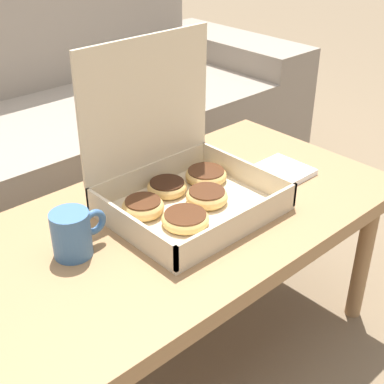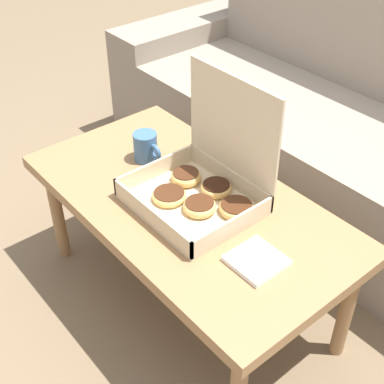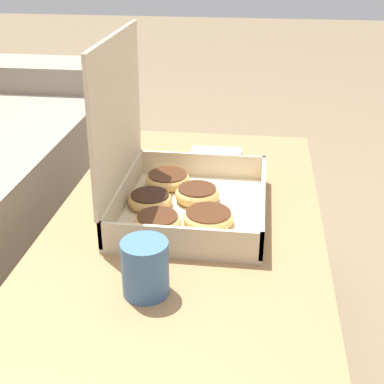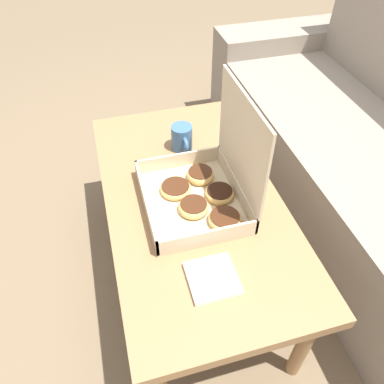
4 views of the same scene
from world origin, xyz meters
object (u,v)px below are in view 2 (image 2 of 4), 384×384
Objects in this scene: couch at (354,138)px; coffee_mug at (146,147)px; pastry_box at (204,183)px; coffee_table at (187,210)px.

couch is 18.65× the size of coffee_mug.
coffee_table is at bearing -131.02° from pastry_box.
couch is 0.87m from coffee_table.
couch is at bearing 92.32° from pastry_box.
pastry_box is 0.29m from coffee_mug.
pastry_box is (0.03, 0.04, 0.11)m from coffee_table.
couch is 0.85m from pastry_box.
coffee_mug reaches higher than coffee_table.
couch is at bearing 73.09° from coffee_mug.
couch is at bearing 90.00° from coffee_table.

